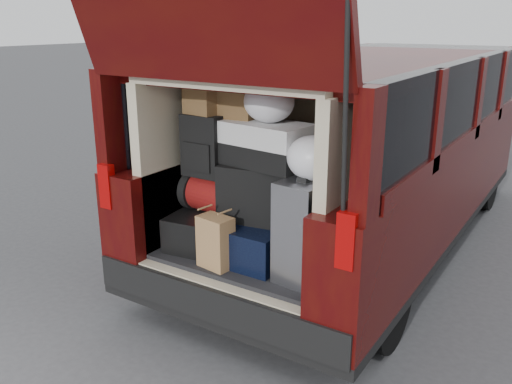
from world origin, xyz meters
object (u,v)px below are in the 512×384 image
Objects in this scene: navy_hardshell at (258,239)px; backpack at (205,145)px; twotone_duffel at (262,144)px; red_duffel at (214,194)px; silver_roller at (309,229)px; black_soft_case at (261,193)px; black_hardshell at (211,227)px; kraft_bag at (216,242)px.

backpack is (-0.41, -0.02, 0.59)m from navy_hardshell.
red_duffel is at bearing -166.39° from twotone_duffel.
black_soft_case is at bearing 170.36° from silver_roller.
silver_roller is at bearing -4.10° from backpack.
twotone_duffel is at bearing -0.57° from black_hardshell.
black_hardshell is 1.44× the size of backpack.
silver_roller is at bearing 28.07° from kraft_bag.
black_soft_case is (-0.42, 0.13, 0.13)m from silver_roller.
twotone_duffel is at bearing 76.15° from kraft_bag.
backpack is (-0.00, -0.03, 0.60)m from black_hardshell.
twotone_duffel is at bearing 85.69° from black_soft_case.
black_soft_case is 1.24× the size of backpack.
twotone_duffel reaches higher than black_soft_case.
twotone_duffel is (0.40, 0.05, 0.65)m from black_hardshell.
navy_hardshell is at bearing -8.55° from black_hardshell.
backpack reaches higher than twotone_duffel.
navy_hardshell is at bearing 71.38° from kraft_bag.
black_soft_case reaches higher than navy_hardshell.
red_duffel is 0.80× the size of black_soft_case.
backpack is at bearing -105.87° from black_hardshell.
kraft_bag is 0.82× the size of backpack.
kraft_bag is at bearing -46.65° from red_duffel.
twotone_duffel is (-0.00, 0.01, 0.33)m from black_soft_case.
silver_roller is 0.61m from kraft_bag.
navy_hardshell is at bearing -77.52° from twotone_duffel.
silver_roller is at bearing -1.60° from red_duffel.
kraft_bag is 0.66m from backpack.
black_hardshell is at bearing -166.08° from twotone_duffel.
red_duffel is (-0.38, 0.02, 0.25)m from navy_hardshell.
backpack is (-0.83, 0.06, 0.41)m from silver_roller.
red_duffel is 0.35m from backpack.
silver_roller reaches higher than black_soft_case.
kraft_bag reaches higher than navy_hardshell.
red_duffel is 0.54m from twotone_duffel.
backpack is 0.67× the size of twotone_duffel.
navy_hardshell is 0.45m from red_duffel.
navy_hardshell is 0.32m from kraft_bag.
red_duffel is (-0.23, 0.30, 0.21)m from kraft_bag.
black_soft_case is at bearing -77.96° from twotone_duffel.
black_soft_case is (0.37, 0.03, 0.06)m from red_duffel.
navy_hardshell is at bearing 3.14° from red_duffel.
black_hardshell is at bearing 175.66° from black_soft_case.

